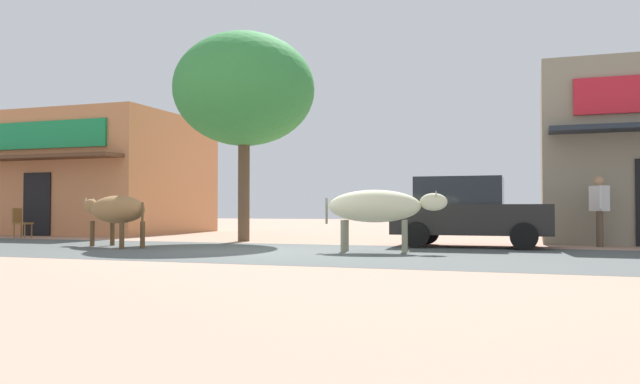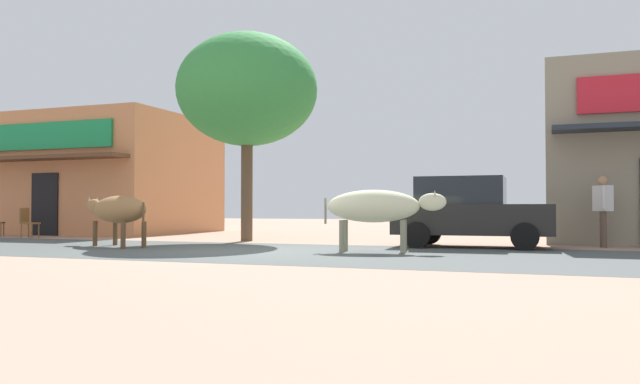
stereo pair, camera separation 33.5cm
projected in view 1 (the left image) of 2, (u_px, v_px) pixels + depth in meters
The scene contains 9 objects.
ground at pixel (251, 251), 13.27m from camera, with size 80.00×80.00×0.00m, color tan.
asphalt_road at pixel (251, 251), 13.27m from camera, with size 72.00×5.74×0.00m, color #4B5150.
storefront_left_cafe at pixel (84, 176), 23.93m from camera, with size 8.26×6.76×4.29m.
roadside_tree at pixel (244, 90), 17.53m from camera, with size 3.92×3.92×5.79m.
parked_hatchback_car at pixel (468, 211), 14.86m from camera, with size 3.63×1.93×1.64m.
cow_near_brown at pixel (116, 210), 14.77m from camera, with size 2.70×1.65×1.21m.
cow_far_dark at pixel (378, 207), 13.04m from camera, with size 2.51×1.00×1.29m.
pedestrian_by_shop at pixel (599, 205), 14.86m from camera, with size 0.45×0.61×1.67m.
cafe_chair_near_tree at pixel (21, 221), 19.27m from camera, with size 0.51×0.51×0.92m.
Camera 1 is at (5.69, -12.10, 0.90)m, focal length 35.42 mm.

